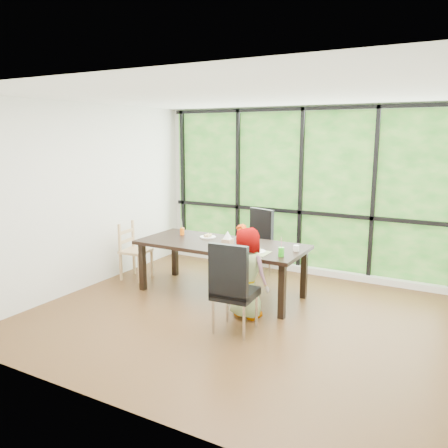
{
  "coord_description": "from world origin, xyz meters",
  "views": [
    {
      "loc": [
        2.44,
        -4.81,
        2.25
      ],
      "look_at": [
        -0.48,
        0.49,
        1.05
      ],
      "focal_mm": 36.18,
      "sensor_mm": 36.0,
      "label": 1
    }
  ],
  "objects_px": {
    "dining_table": "(221,269)",
    "plate_near": "(256,252)",
    "chair_window_leather": "(253,244)",
    "chair_interior_leather": "(235,287)",
    "child_older": "(248,273)",
    "tissue_box": "(228,243)",
    "orange_cup": "(182,231)",
    "chair_end_beech": "(136,251)",
    "green_cup": "(281,252)",
    "white_mug": "(296,248)",
    "child_toddler": "(241,253)",
    "plate_far": "(208,237)"
  },
  "relations": [
    {
      "from": "dining_table",
      "to": "plate_near",
      "type": "height_order",
      "value": "plate_near"
    },
    {
      "from": "chair_window_leather",
      "to": "chair_interior_leather",
      "type": "bearing_deg",
      "value": -53.27
    },
    {
      "from": "chair_window_leather",
      "to": "child_older",
      "type": "relative_size",
      "value": 0.94
    },
    {
      "from": "chair_window_leather",
      "to": "tissue_box",
      "type": "relative_size",
      "value": 8.5
    },
    {
      "from": "plate_near",
      "to": "orange_cup",
      "type": "height_order",
      "value": "orange_cup"
    },
    {
      "from": "chair_end_beech",
      "to": "child_older",
      "type": "height_order",
      "value": "child_older"
    },
    {
      "from": "green_cup",
      "to": "chair_interior_leather",
      "type": "bearing_deg",
      "value": -108.34
    },
    {
      "from": "chair_end_beech",
      "to": "white_mug",
      "type": "xyz_separation_m",
      "value": [
        2.6,
        0.12,
        0.34
      ]
    },
    {
      "from": "child_older",
      "to": "tissue_box",
      "type": "bearing_deg",
      "value": -29.02
    },
    {
      "from": "child_toddler",
      "to": "dining_table",
      "type": "bearing_deg",
      "value": -69.44
    },
    {
      "from": "green_cup",
      "to": "plate_near",
      "type": "bearing_deg",
      "value": 173.36
    },
    {
      "from": "white_mug",
      "to": "tissue_box",
      "type": "bearing_deg",
      "value": -166.22
    },
    {
      "from": "white_mug",
      "to": "tissue_box",
      "type": "relative_size",
      "value": 0.61
    },
    {
      "from": "child_older",
      "to": "plate_far",
      "type": "xyz_separation_m",
      "value": [
        -1.05,
        0.78,
        0.19
      ]
    },
    {
      "from": "chair_window_leather",
      "to": "white_mug",
      "type": "height_order",
      "value": "chair_window_leather"
    },
    {
      "from": "child_toddler",
      "to": "tissue_box",
      "type": "relative_size",
      "value": 7.18
    },
    {
      "from": "chair_interior_leather",
      "to": "white_mug",
      "type": "height_order",
      "value": "chair_interior_leather"
    },
    {
      "from": "child_older",
      "to": "orange_cup",
      "type": "xyz_separation_m",
      "value": [
        -1.49,
        0.75,
        0.23
      ]
    },
    {
      "from": "dining_table",
      "to": "child_toddler",
      "type": "height_order",
      "value": "child_toddler"
    },
    {
      "from": "chair_window_leather",
      "to": "chair_interior_leather",
      "type": "xyz_separation_m",
      "value": [
        0.71,
        -2.0,
        0.0
      ]
    },
    {
      "from": "plate_near",
      "to": "green_cup",
      "type": "distance_m",
      "value": 0.37
    },
    {
      "from": "chair_window_leather",
      "to": "green_cup",
      "type": "xyz_separation_m",
      "value": [
        0.97,
        -1.24,
        0.27
      ]
    },
    {
      "from": "plate_far",
      "to": "white_mug",
      "type": "height_order",
      "value": "white_mug"
    },
    {
      "from": "white_mug",
      "to": "child_older",
      "type": "bearing_deg",
      "value": -120.1
    },
    {
      "from": "chair_end_beech",
      "to": "green_cup",
      "type": "height_order",
      "value": "chair_end_beech"
    },
    {
      "from": "green_cup",
      "to": "tissue_box",
      "type": "relative_size",
      "value": 0.92
    },
    {
      "from": "chair_interior_leather",
      "to": "green_cup",
      "type": "distance_m",
      "value": 0.84
    },
    {
      "from": "orange_cup",
      "to": "white_mug",
      "type": "bearing_deg",
      "value": -3.01
    },
    {
      "from": "green_cup",
      "to": "white_mug",
      "type": "xyz_separation_m",
      "value": [
        0.07,
        0.34,
        -0.02
      ]
    },
    {
      "from": "dining_table",
      "to": "chair_window_leather",
      "type": "distance_m",
      "value": 0.99
    },
    {
      "from": "chair_window_leather",
      "to": "white_mug",
      "type": "relative_size",
      "value": 13.87
    },
    {
      "from": "dining_table",
      "to": "orange_cup",
      "type": "bearing_deg",
      "value": 167.16
    },
    {
      "from": "chair_interior_leather",
      "to": "child_toddler",
      "type": "xyz_separation_m",
      "value": [
        -0.76,
        1.64,
        -0.08
      ]
    },
    {
      "from": "chair_interior_leather",
      "to": "orange_cup",
      "type": "height_order",
      "value": "chair_interior_leather"
    },
    {
      "from": "dining_table",
      "to": "orange_cup",
      "type": "xyz_separation_m",
      "value": [
        -0.78,
        0.18,
        0.43
      ]
    },
    {
      "from": "dining_table",
      "to": "chair_window_leather",
      "type": "height_order",
      "value": "chair_window_leather"
    },
    {
      "from": "chair_interior_leather",
      "to": "child_toddler",
      "type": "relative_size",
      "value": 1.18
    },
    {
      "from": "plate_near",
      "to": "tissue_box",
      "type": "height_order",
      "value": "tissue_box"
    },
    {
      "from": "white_mug",
      "to": "tissue_box",
      "type": "height_order",
      "value": "tissue_box"
    },
    {
      "from": "dining_table",
      "to": "green_cup",
      "type": "xyz_separation_m",
      "value": [
        1.01,
        -0.26,
        0.43
      ]
    },
    {
      "from": "child_toddler",
      "to": "chair_end_beech",
      "type": "bearing_deg",
      "value": -136.38
    },
    {
      "from": "dining_table",
      "to": "chair_end_beech",
      "type": "xyz_separation_m",
      "value": [
        -1.52,
        -0.03,
        0.08
      ]
    },
    {
      "from": "child_toddler",
      "to": "child_older",
      "type": "relative_size",
      "value": 0.8
    },
    {
      "from": "chair_window_leather",
      "to": "plate_near",
      "type": "xyz_separation_m",
      "value": [
        0.6,
        -1.19,
        0.22
      ]
    },
    {
      "from": "chair_end_beech",
      "to": "plate_near",
      "type": "relative_size",
      "value": 3.49
    },
    {
      "from": "child_older",
      "to": "green_cup",
      "type": "bearing_deg",
      "value": -124.29
    },
    {
      "from": "child_older",
      "to": "orange_cup",
      "type": "height_order",
      "value": "child_older"
    },
    {
      "from": "plate_far",
      "to": "plate_near",
      "type": "height_order",
      "value": "plate_near"
    },
    {
      "from": "orange_cup",
      "to": "chair_window_leather",
      "type": "bearing_deg",
      "value": 43.9
    },
    {
      "from": "dining_table",
      "to": "chair_interior_leather",
      "type": "bearing_deg",
      "value": -53.51
    }
  ]
}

